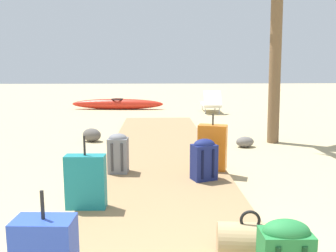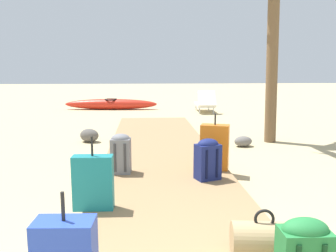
{
  "view_description": "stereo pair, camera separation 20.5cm",
  "coord_description": "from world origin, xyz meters",
  "px_view_note": "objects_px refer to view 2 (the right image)",
  "views": [
    {
      "loc": [
        -0.1,
        -0.9,
        1.58
      ],
      "look_at": [
        0.13,
        5.39,
        0.55
      ],
      "focal_mm": 38.4,
      "sensor_mm": 36.0,
      "label": 1
    },
    {
      "loc": [
        -0.3,
        -0.89,
        1.58
      ],
      "look_at": [
        0.13,
        5.39,
        0.55
      ],
      "focal_mm": 38.4,
      "sensor_mm": 36.0,
      "label": 2
    }
  ],
  "objects_px": {
    "lounge_chair": "(205,103)",
    "suitcase_orange": "(215,147)",
    "suitcase_teal": "(93,182)",
    "backpack_navy": "(208,158)",
    "duffel_bag_tan": "(263,239)",
    "kayak": "(111,104)",
    "backpack_grey": "(121,152)"
  },
  "relations": [
    {
      "from": "lounge_chair",
      "to": "suitcase_orange",
      "type": "bearing_deg",
      "value": -98.7
    },
    {
      "from": "suitcase_teal",
      "to": "backpack_navy",
      "type": "xyz_separation_m",
      "value": [
        1.4,
        0.94,
        0.0
      ]
    },
    {
      "from": "duffel_bag_tan",
      "to": "kayak",
      "type": "bearing_deg",
      "value": 101.11
    },
    {
      "from": "duffel_bag_tan",
      "to": "suitcase_teal",
      "type": "height_order",
      "value": "suitcase_teal"
    },
    {
      "from": "suitcase_teal",
      "to": "suitcase_orange",
      "type": "bearing_deg",
      "value": 41.92
    },
    {
      "from": "suitcase_orange",
      "to": "lounge_chair",
      "type": "relative_size",
      "value": 0.53
    },
    {
      "from": "duffel_bag_tan",
      "to": "lounge_chair",
      "type": "distance_m",
      "value": 9.97
    },
    {
      "from": "suitcase_teal",
      "to": "backpack_navy",
      "type": "relative_size",
      "value": 1.42
    },
    {
      "from": "suitcase_teal",
      "to": "kayak",
      "type": "distance_m",
      "value": 9.95
    },
    {
      "from": "suitcase_orange",
      "to": "lounge_chair",
      "type": "bearing_deg",
      "value": 81.3
    },
    {
      "from": "backpack_grey",
      "to": "kayak",
      "type": "xyz_separation_m",
      "value": [
        -0.88,
        8.6,
        -0.18
      ]
    },
    {
      "from": "duffel_bag_tan",
      "to": "kayak",
      "type": "height_order",
      "value": "duffel_bag_tan"
    },
    {
      "from": "suitcase_orange",
      "to": "backpack_grey",
      "type": "relative_size",
      "value": 1.45
    },
    {
      "from": "suitcase_teal",
      "to": "kayak",
      "type": "bearing_deg",
      "value": 93.88
    },
    {
      "from": "duffel_bag_tan",
      "to": "kayak",
      "type": "xyz_separation_m",
      "value": [
        -2.16,
        11.0,
        -0.02
      ]
    },
    {
      "from": "duffel_bag_tan",
      "to": "backpack_grey",
      "type": "height_order",
      "value": "backpack_grey"
    },
    {
      "from": "suitcase_orange",
      "to": "backpack_navy",
      "type": "xyz_separation_m",
      "value": [
        -0.19,
        -0.49,
        -0.04
      ]
    },
    {
      "from": "duffel_bag_tan",
      "to": "backpack_grey",
      "type": "relative_size",
      "value": 0.94
    },
    {
      "from": "suitcase_orange",
      "to": "kayak",
      "type": "distance_m",
      "value": 8.79
    },
    {
      "from": "kayak",
      "to": "duffel_bag_tan",
      "type": "bearing_deg",
      "value": -78.89
    },
    {
      "from": "suitcase_teal",
      "to": "backpack_grey",
      "type": "distance_m",
      "value": 1.34
    },
    {
      "from": "suitcase_orange",
      "to": "backpack_grey",
      "type": "bearing_deg",
      "value": -175.6
    },
    {
      "from": "suitcase_orange",
      "to": "lounge_chair",
      "type": "xyz_separation_m",
      "value": [
        1.13,
        7.39,
        -0.09
      ]
    },
    {
      "from": "duffel_bag_tan",
      "to": "suitcase_orange",
      "type": "relative_size",
      "value": 0.65
    },
    {
      "from": "suitcase_orange",
      "to": "lounge_chair",
      "type": "height_order",
      "value": "suitcase_orange"
    },
    {
      "from": "suitcase_orange",
      "to": "backpack_grey",
      "type": "height_order",
      "value": "suitcase_orange"
    },
    {
      "from": "backpack_navy",
      "to": "suitcase_orange",
      "type": "bearing_deg",
      "value": 68.7
    },
    {
      "from": "suitcase_teal",
      "to": "backpack_navy",
      "type": "height_order",
      "value": "suitcase_teal"
    },
    {
      "from": "backpack_grey",
      "to": "lounge_chair",
      "type": "xyz_separation_m",
      "value": [
        2.51,
        7.49,
        -0.05
      ]
    },
    {
      "from": "duffel_bag_tan",
      "to": "backpack_navy",
      "type": "bearing_deg",
      "value": 92.51
    },
    {
      "from": "backpack_grey",
      "to": "lounge_chair",
      "type": "distance_m",
      "value": 7.9
    },
    {
      "from": "backpack_navy",
      "to": "kayak",
      "type": "bearing_deg",
      "value": 102.99
    }
  ]
}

